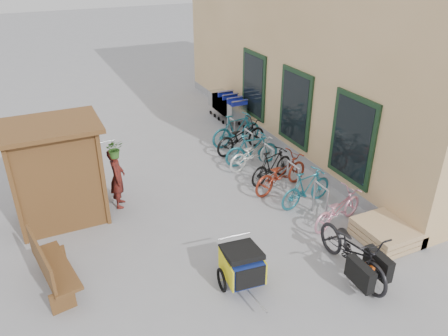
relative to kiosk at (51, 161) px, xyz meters
name	(u,v)px	position (x,y,z in m)	size (l,w,h in m)	color
ground	(232,241)	(3.28, -2.47, -1.55)	(80.00, 80.00, 0.00)	gray
building	(353,24)	(9.77, 2.03, 1.94)	(6.07, 13.00, 7.00)	#DDB47F
kiosk	(51,161)	(0.00, 0.00, 0.00)	(2.49, 1.65, 2.40)	brown
bike_rack	(269,157)	(5.58, -0.07, -1.04)	(0.05, 5.35, 0.86)	#A5A8AD
pallet_stack	(384,233)	(6.28, -3.87, -1.34)	(1.00, 1.20, 0.40)	tan
bench	(51,266)	(-0.41, -2.37, -1.03)	(0.77, 1.69, 1.03)	brown
shopping_carts	(227,104)	(6.28, 4.13, -0.90)	(0.62, 2.09, 1.11)	silver
child_trailer	(242,264)	(2.85, -3.76, -1.07)	(0.91, 1.50, 0.87)	navy
cargo_bike	(354,251)	(4.97, -4.38, -1.02)	(0.78, 2.06, 1.07)	black
person_kiosk	(117,178)	(1.40, 0.05, -0.78)	(0.56, 0.37, 1.54)	maroon
bike_0	(338,209)	(5.75, -2.90, -1.13)	(0.56, 1.62, 0.85)	pink
bike_1	(306,188)	(5.59, -1.88, -1.08)	(0.45, 1.58, 0.95)	#1F6C7F
bike_2	(281,173)	(5.43, -0.95, -1.07)	(0.64, 1.84, 0.96)	maroon
bike_3	(272,166)	(5.45, -0.46, -1.09)	(0.44, 1.55, 0.93)	black
bike_4	(253,153)	(5.39, 0.51, -1.10)	(0.60, 1.71, 0.90)	white
bike_5	(252,150)	(5.42, 0.64, -1.06)	(0.46, 1.62, 0.98)	#1F6C7F
bike_6	(241,137)	(5.56, 1.60, -1.05)	(0.66, 1.90, 1.00)	black
bike_7	(236,130)	(5.65, 2.09, -1.02)	(0.50, 1.76, 1.06)	#1F6C7F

